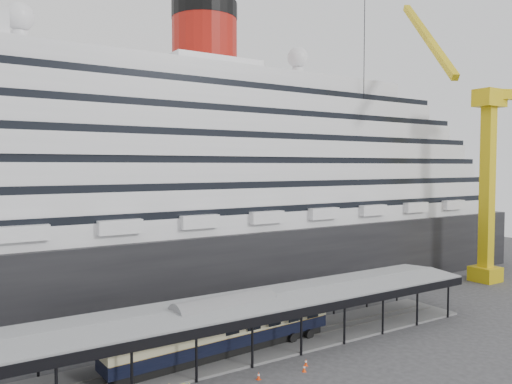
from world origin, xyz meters
The scene contains 8 objects.
ground centered at (0.00, 0.00, 0.00)m, with size 200.00×200.00×0.00m, color #313133.
cruise_ship centered at (0.05, 32.00, 18.35)m, with size 130.00×30.00×43.90m.
platform_canopy centered at (0.00, 5.00, 2.36)m, with size 56.00×9.18×5.30m.
crane_yellow centered at (47.06, 10.54, 19.96)m, with size 23.83×18.78×47.60m.
pullman_carriage centered at (-3.58, 5.00, 2.94)m, with size 25.07×4.88×24.46m.
traffic_cone_left centered at (-3.80, -1.59, 0.35)m, with size 0.39×0.39×0.70m.
traffic_cone_mid centered at (0.64, -2.44, 0.35)m, with size 0.46×0.46×0.70m.
traffic_cone_right centered at (1.63, -1.45, 0.34)m, with size 0.45×0.45×0.68m.
Camera 1 is at (-27.29, -37.85, 18.92)m, focal length 35.00 mm.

